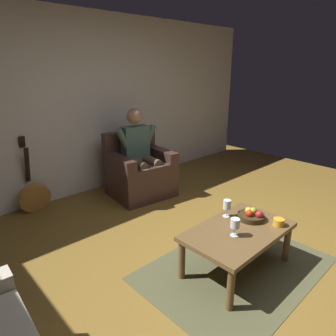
# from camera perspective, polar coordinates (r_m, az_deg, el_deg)

# --- Properties ---
(ground_plane) EXTENTS (7.28, 7.28, 0.00)m
(ground_plane) POSITION_cam_1_polar(r_m,az_deg,el_deg) (3.06, 15.07, -17.63)
(ground_plane) COLOR brown
(wall_back) EXTENTS (6.47, 0.06, 2.51)m
(wall_back) POSITION_cam_1_polar(r_m,az_deg,el_deg) (4.55, -14.19, 11.43)
(wall_back) COLOR silver
(wall_back) RESTS_ON ground
(rug) EXTENTS (1.72, 1.24, 0.01)m
(rug) POSITION_cam_1_polar(r_m,az_deg,el_deg) (3.01, 12.59, -17.96)
(rug) COLOR #4A492E
(rug) RESTS_ON ground
(armchair) EXTENTS (0.90, 0.81, 0.90)m
(armchair) POSITION_cam_1_polar(r_m,az_deg,el_deg) (4.36, -5.37, -0.94)
(armchair) COLOR #3D2723
(armchair) RESTS_ON ground
(person_seated) EXTENTS (0.65, 0.60, 1.24)m
(person_seated) POSITION_cam_1_polar(r_m,az_deg,el_deg) (4.24, -5.36, 3.40)
(person_seated) COLOR #455F54
(person_seated) RESTS_ON ground
(coffee_table) EXTENTS (1.01, 0.63, 0.41)m
(coffee_table) POSITION_cam_1_polar(r_m,az_deg,el_deg) (2.82, 13.09, -12.23)
(coffee_table) COLOR brown
(coffee_table) RESTS_ON ground
(guitar) EXTENTS (0.39, 0.29, 0.97)m
(guitar) POSITION_cam_1_polar(r_m,az_deg,el_deg) (4.22, -24.01, -4.69)
(guitar) COLOR #AB7638
(guitar) RESTS_ON ground
(wine_glass_near) EXTENTS (0.07, 0.07, 0.17)m
(wine_glass_near) POSITION_cam_1_polar(r_m,az_deg,el_deg) (2.94, 11.09, -6.98)
(wine_glass_near) COLOR silver
(wine_glass_near) RESTS_ON coffee_table
(wine_glass_far) EXTENTS (0.08, 0.08, 0.16)m
(wine_glass_far) POSITION_cam_1_polar(r_m,az_deg,el_deg) (2.64, 12.56, -10.35)
(wine_glass_far) COLOR silver
(wine_glass_far) RESTS_ON coffee_table
(fruit_bowl) EXTENTS (0.25, 0.25, 0.11)m
(fruit_bowl) POSITION_cam_1_polar(r_m,az_deg,el_deg) (2.97, 15.51, -8.63)
(fruit_bowl) COLOR #322713
(fruit_bowl) RESTS_ON coffee_table
(candle_jar) EXTENTS (0.10, 0.10, 0.07)m
(candle_jar) POSITION_cam_1_polar(r_m,az_deg,el_deg) (2.94, 20.20, -9.59)
(candle_jar) COLOR gold
(candle_jar) RESTS_ON coffee_table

